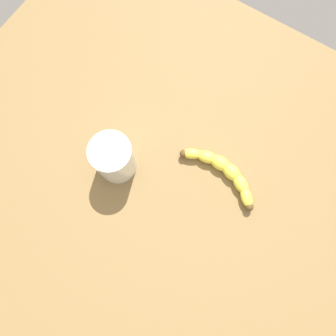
# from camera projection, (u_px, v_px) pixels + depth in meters

# --- Properties ---
(wooden_tabletop) EXTENTS (1.20, 1.20, 0.03)m
(wooden_tabletop) POSITION_uv_depth(u_px,v_px,m) (153.00, 217.00, 0.68)
(wooden_tabletop) COLOR brown
(wooden_tabletop) RESTS_ON ground
(banana) EXTENTS (0.20, 0.08, 0.03)m
(banana) POSITION_uv_depth(u_px,v_px,m) (223.00, 171.00, 0.67)
(banana) COLOR yellow
(banana) RESTS_ON wooden_tabletop
(smoothie_glass) EXTENTS (0.09, 0.09, 0.11)m
(smoothie_glass) POSITION_uv_depth(u_px,v_px,m) (114.00, 159.00, 0.64)
(smoothie_glass) COLOR silver
(smoothie_glass) RESTS_ON wooden_tabletop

